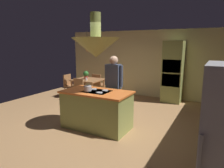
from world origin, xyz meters
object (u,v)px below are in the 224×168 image
(oven_tower, at_px, (173,72))
(potted_plant_on_table, at_px, (86,74))
(cooking_pot_on_cooktop, at_px, (88,88))
(chair_facing_island, at_px, (77,90))
(person_at_island, at_px, (114,83))
(chair_at_corner, at_px, (69,84))
(dining_table, at_px, (88,82))
(kitchen_island, at_px, (97,109))
(cup_on_table, at_px, (86,79))
(chair_by_back_wall, at_px, (98,83))

(oven_tower, xyz_separation_m, potted_plant_on_table, (-2.89, -1.13, -0.14))
(cooking_pot_on_cooktop, bearing_deg, chair_facing_island, 134.78)
(person_at_island, bearing_deg, chair_at_corner, 152.66)
(oven_tower, relative_size, chair_facing_island, 2.46)
(oven_tower, distance_m, cooking_pot_on_cooktop, 3.60)
(dining_table, bearing_deg, chair_at_corner, 180.00)
(kitchen_island, xyz_separation_m, potted_plant_on_table, (-1.79, 2.11, 0.47))
(potted_plant_on_table, xyz_separation_m, cup_on_table, (0.18, -0.24, -0.12))
(potted_plant_on_table, relative_size, cup_on_table, 3.33)
(chair_at_corner, relative_size, cup_on_table, 9.67)
(kitchen_island, xyz_separation_m, chair_facing_island, (-1.70, 1.42, 0.04))
(chair_facing_island, bearing_deg, potted_plant_on_table, 97.44)
(chair_by_back_wall, xyz_separation_m, cooking_pot_on_cooktop, (1.54, -2.91, 0.49))
(chair_facing_island, xyz_separation_m, chair_by_back_wall, (0.00, 1.36, 0.00))
(chair_by_back_wall, bearing_deg, person_at_island, 130.98)
(cup_on_table, bearing_deg, chair_facing_island, -101.50)
(oven_tower, bearing_deg, chair_at_corner, -162.74)
(person_at_island, height_order, potted_plant_on_table, person_at_island)
(chair_facing_island, bearing_deg, oven_tower, 33.04)
(chair_at_corner, relative_size, potted_plant_on_table, 2.90)
(potted_plant_on_table, bearing_deg, person_at_island, -36.56)
(chair_by_back_wall, height_order, chair_at_corner, same)
(dining_table, xyz_separation_m, chair_by_back_wall, (0.00, 0.68, -0.15))
(dining_table, bearing_deg, oven_tower, 22.21)
(person_at_island, xyz_separation_m, potted_plant_on_table, (-1.88, 1.39, -0.06))
(oven_tower, bearing_deg, dining_table, -157.79)
(chair_by_back_wall, height_order, cup_on_table, chair_by_back_wall)
(chair_by_back_wall, bearing_deg, oven_tower, -170.57)
(cooking_pot_on_cooktop, bearing_deg, chair_at_corner, 137.33)
(chair_facing_island, bearing_deg, chair_at_corner, 142.35)
(chair_by_back_wall, bearing_deg, dining_table, 90.00)
(chair_facing_island, height_order, cooking_pot_on_cooktop, cooking_pot_on_cooktop)
(potted_plant_on_table, bearing_deg, cup_on_table, -53.09)
(chair_facing_island, relative_size, potted_plant_on_table, 2.90)
(oven_tower, height_order, potted_plant_on_table, oven_tower)
(person_at_island, relative_size, chair_at_corner, 1.98)
(chair_by_back_wall, bearing_deg, chair_at_corner, 37.65)
(potted_plant_on_table, bearing_deg, cooking_pot_on_cooktop, -54.00)
(chair_at_corner, relative_size, cooking_pot_on_cooktop, 4.83)
(oven_tower, relative_size, cooking_pot_on_cooktop, 11.88)
(dining_table, relative_size, person_at_island, 0.58)
(cup_on_table, bearing_deg, kitchen_island, -49.32)
(kitchen_island, height_order, cooking_pot_on_cooktop, cooking_pot_on_cooktop)
(chair_facing_island, height_order, cup_on_table, chair_facing_island)
(cup_on_table, bearing_deg, person_at_island, -34.15)
(person_at_island, distance_m, chair_at_corner, 3.04)
(chair_at_corner, distance_m, cooking_pot_on_cooktop, 3.33)
(cup_on_table, relative_size, cooking_pot_on_cooktop, 0.50)
(chair_facing_island, bearing_deg, dining_table, 90.00)
(cup_on_table, bearing_deg, chair_by_back_wall, 95.76)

